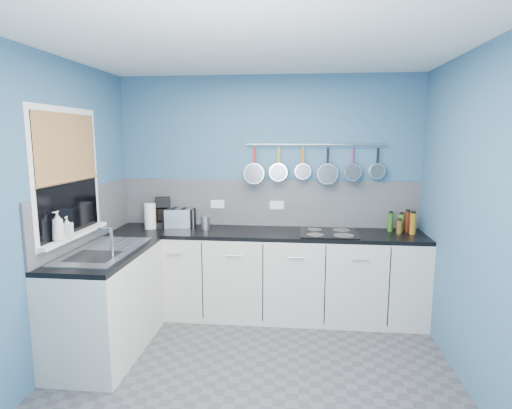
% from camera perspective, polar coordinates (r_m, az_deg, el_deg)
% --- Properties ---
extents(floor, '(3.20, 3.00, 0.02)m').
position_cam_1_polar(floor, '(3.54, -0.50, -22.66)').
color(floor, '#47474C').
rests_on(floor, ground).
extents(ceiling, '(3.20, 3.00, 0.02)m').
position_cam_1_polar(ceiling, '(3.08, -0.57, 21.43)').
color(ceiling, white).
rests_on(ceiling, ground).
extents(wall_back, '(3.20, 0.02, 2.50)m').
position_cam_1_polar(wall_back, '(4.55, 1.63, 1.50)').
color(wall_back, '#376182').
rests_on(wall_back, ground).
extents(wall_front, '(3.20, 0.02, 2.50)m').
position_cam_1_polar(wall_front, '(1.63, -6.72, -12.66)').
color(wall_front, '#376182').
rests_on(wall_front, ground).
extents(wall_left, '(0.02, 3.00, 2.50)m').
position_cam_1_polar(wall_left, '(3.62, -26.77, -1.47)').
color(wall_left, '#376182').
rests_on(wall_left, ground).
extents(wall_right, '(0.02, 3.00, 2.50)m').
position_cam_1_polar(wall_right, '(3.30, 28.48, -2.54)').
color(wall_right, '#376182').
rests_on(wall_right, ground).
extents(backsplash_back, '(3.20, 0.02, 0.50)m').
position_cam_1_polar(backsplash_back, '(4.54, 1.60, 0.22)').
color(backsplash_back, gray).
rests_on(backsplash_back, wall_back).
extents(backsplash_left, '(0.02, 1.80, 0.50)m').
position_cam_1_polar(backsplash_left, '(4.13, -21.95, -1.34)').
color(backsplash_left, gray).
rests_on(backsplash_left, wall_left).
extents(cabinet_run_back, '(3.20, 0.60, 0.86)m').
position_cam_1_polar(cabinet_run_back, '(4.44, 1.27, -9.59)').
color(cabinet_run_back, beige).
rests_on(cabinet_run_back, ground).
extents(worktop_back, '(3.20, 0.60, 0.04)m').
position_cam_1_polar(worktop_back, '(4.31, 1.29, -3.92)').
color(worktop_back, black).
rests_on(worktop_back, cabinet_run_back).
extents(cabinet_run_left, '(0.60, 1.20, 0.86)m').
position_cam_1_polar(cabinet_run_left, '(3.94, -19.59, -12.60)').
color(cabinet_run_left, beige).
rests_on(cabinet_run_left, ground).
extents(worktop_left, '(0.60, 1.20, 0.04)m').
position_cam_1_polar(worktop_left, '(3.80, -19.96, -6.28)').
color(worktop_left, black).
rests_on(worktop_left, cabinet_run_left).
extents(window_frame, '(0.01, 1.00, 1.10)m').
position_cam_1_polar(window_frame, '(3.82, -24.23, 3.76)').
color(window_frame, white).
rests_on(window_frame, wall_left).
extents(window_glass, '(0.01, 0.90, 1.00)m').
position_cam_1_polar(window_glass, '(3.82, -24.16, 3.76)').
color(window_glass, black).
rests_on(window_glass, wall_left).
extents(bamboo_blind, '(0.01, 0.90, 0.55)m').
position_cam_1_polar(bamboo_blind, '(3.80, -24.28, 7.14)').
color(bamboo_blind, '#955F36').
rests_on(bamboo_blind, wall_left).
extents(window_sill, '(0.10, 0.98, 0.03)m').
position_cam_1_polar(window_sill, '(3.88, -23.41, -3.82)').
color(window_sill, white).
rests_on(window_sill, wall_left).
extents(sink_unit, '(0.50, 0.95, 0.01)m').
position_cam_1_polar(sink_unit, '(3.80, -19.98, -5.93)').
color(sink_unit, silver).
rests_on(sink_unit, worktop_left).
extents(mixer_tap, '(0.12, 0.08, 0.26)m').
position_cam_1_polar(mixer_tap, '(3.54, -19.02, -4.84)').
color(mixer_tap, silver).
rests_on(mixer_tap, worktop_left).
extents(socket_left, '(0.15, 0.01, 0.09)m').
position_cam_1_polar(socket_left, '(4.61, -5.25, 0.06)').
color(socket_left, white).
rests_on(socket_left, backsplash_back).
extents(socket_right, '(0.15, 0.01, 0.09)m').
position_cam_1_polar(socket_right, '(4.53, 2.85, -0.08)').
color(socket_right, white).
rests_on(socket_right, backsplash_back).
extents(pot_rail, '(1.45, 0.02, 0.02)m').
position_cam_1_polar(pot_rail, '(4.44, 8.11, 8.09)').
color(pot_rail, silver).
rests_on(pot_rail, wall_back).
extents(soap_bottle_a, '(0.11, 0.11, 0.24)m').
position_cam_1_polar(soap_bottle_a, '(3.62, -25.36, -2.67)').
color(soap_bottle_a, white).
rests_on(soap_bottle_a, window_sill).
extents(soap_bottle_b, '(0.09, 0.09, 0.17)m').
position_cam_1_polar(soap_bottle_b, '(3.73, -24.32, -2.79)').
color(soap_bottle_b, white).
rests_on(soap_bottle_b, window_sill).
extents(paper_towel, '(0.13, 0.13, 0.27)m').
position_cam_1_polar(paper_towel, '(4.55, -14.22, -1.55)').
color(paper_towel, white).
rests_on(paper_towel, worktop_back).
extents(coffee_maker, '(0.23, 0.24, 0.31)m').
position_cam_1_polar(coffee_maker, '(4.64, -12.62, -1.00)').
color(coffee_maker, black).
rests_on(coffee_maker, worktop_back).
extents(toaster, '(0.34, 0.24, 0.20)m').
position_cam_1_polar(toaster, '(4.58, -10.40, -1.79)').
color(toaster, silver).
rests_on(toaster, worktop_back).
extents(canister, '(0.12, 0.12, 0.14)m').
position_cam_1_polar(canister, '(4.43, -6.90, -2.47)').
color(canister, silver).
rests_on(canister, worktop_back).
extents(hob, '(0.57, 0.50, 0.01)m').
position_cam_1_polar(hob, '(4.27, 9.86, -3.83)').
color(hob, black).
rests_on(hob, worktop_back).
extents(pan_0, '(0.22, 0.12, 0.41)m').
position_cam_1_polar(pan_0, '(4.46, -0.16, 5.54)').
color(pan_0, silver).
rests_on(pan_0, pot_rail).
extents(pan_1, '(0.19, 0.11, 0.38)m').
position_cam_1_polar(pan_1, '(4.44, 3.12, 5.70)').
color(pan_1, silver).
rests_on(pan_1, pot_rail).
extents(pan_2, '(0.17, 0.09, 0.36)m').
position_cam_1_polar(pan_2, '(4.44, 6.41, 5.78)').
color(pan_2, silver).
rests_on(pan_2, pot_rail).
extents(pan_3, '(0.22, 0.09, 0.41)m').
position_cam_1_polar(pan_3, '(4.45, 9.70, 5.41)').
color(pan_3, silver).
rests_on(pan_3, pot_rail).
extents(pan_4, '(0.18, 0.11, 0.37)m').
position_cam_1_polar(pan_4, '(4.47, 12.97, 5.58)').
color(pan_4, silver).
rests_on(pan_4, pot_rail).
extents(pan_5, '(0.16, 0.06, 0.35)m').
position_cam_1_polar(pan_5, '(4.51, 16.20, 5.60)').
color(pan_5, silver).
rests_on(pan_5, pot_rail).
extents(condiment_0, '(0.06, 0.06, 0.21)m').
position_cam_1_polar(condiment_0, '(4.53, 19.90, -2.21)').
color(condiment_0, '#4C190C').
rests_on(condiment_0, worktop_back).
extents(condiment_1, '(0.06, 0.06, 0.18)m').
position_cam_1_polar(condiment_1, '(4.52, 19.13, -2.40)').
color(condiment_1, '#3F721E').
rests_on(condiment_1, worktop_back).
extents(condiment_2, '(0.05, 0.05, 0.19)m').
position_cam_1_polar(condiment_2, '(4.51, 17.81, -2.31)').
color(condiment_2, '#265919').
rests_on(condiment_2, worktop_back).
extents(condiment_3, '(0.06, 0.06, 0.21)m').
position_cam_1_polar(condiment_3, '(4.44, 20.56, -2.46)').
color(condiment_3, '#8C5914').
rests_on(condiment_3, worktop_back).
extents(condiment_4, '(0.06, 0.06, 0.14)m').
position_cam_1_polar(condiment_4, '(4.43, 18.93, -2.92)').
color(condiment_4, brown).
rests_on(condiment_4, worktop_back).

